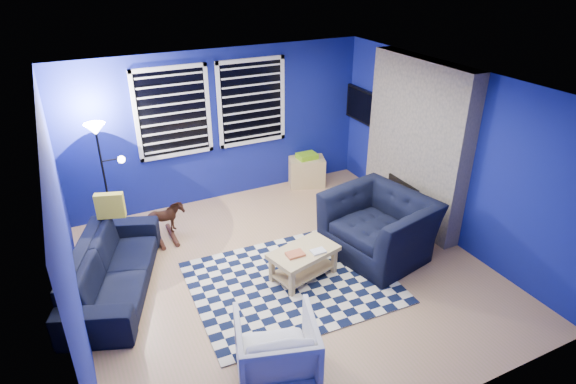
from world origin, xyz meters
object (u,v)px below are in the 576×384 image
object	(u,v)px
floor_lamp	(100,145)
armchair_bent	(276,349)
coffee_table	(304,258)
sofa	(113,268)
tv	(364,107)
rocking_horse	(164,220)
cabinet	(307,171)
armchair_big	(379,226)

from	to	relation	value
floor_lamp	armchair_bent	bearing A→B (deg)	-74.19
armchair_bent	coffee_table	world-z (taller)	armchair_bent
sofa	tv	bearing A→B (deg)	-53.08
sofa	armchair_bent	xyz separation A→B (m)	(1.23, -2.15, 0.04)
rocking_horse	coffee_table	world-z (taller)	rocking_horse
coffee_table	floor_lamp	size ratio (longest dim) A/B	0.57
armchair_bent	cabinet	distance (m)	4.43
armchair_big	cabinet	distance (m)	2.40
armchair_bent	cabinet	world-z (taller)	armchair_bent
coffee_table	armchair_big	bearing A→B (deg)	2.37
tv	coffee_table	bearing A→B (deg)	-136.62
sofa	floor_lamp	world-z (taller)	floor_lamp
rocking_horse	cabinet	bearing A→B (deg)	-82.71
sofa	armchair_big	bearing A→B (deg)	-82.50
cabinet	coffee_table	bearing A→B (deg)	-100.17
armchair_big	coffee_table	xyz separation A→B (m)	(-1.19, -0.05, -0.13)
rocking_horse	sofa	bearing A→B (deg)	129.82
tv	floor_lamp	bearing A→B (deg)	178.43
floor_lamp	coffee_table	bearing A→B (deg)	-48.66
rocking_horse	coffee_table	xyz separation A→B (m)	(1.39, -1.73, -0.02)
rocking_horse	floor_lamp	distance (m)	1.38
tv	armchair_big	xyz separation A→B (m)	(-1.12, -2.14, -0.97)
tv	coffee_table	xyz separation A→B (m)	(-2.31, -2.19, -1.10)
armchair_big	armchair_bent	world-z (taller)	armchair_big
tv	sofa	size ratio (longest dim) A/B	0.46
tv	armchair_bent	size ratio (longest dim) A/B	1.27
floor_lamp	rocking_horse	bearing A→B (deg)	-42.21
armchair_big	rocking_horse	size ratio (longest dim) A/B	2.25
tv	rocking_horse	size ratio (longest dim) A/B	1.69
armchair_bent	rocking_horse	xyz separation A→B (m)	(-0.39, 3.06, -0.04)
sofa	armchair_big	world-z (taller)	armchair_big
tv	sofa	bearing A→B (deg)	-163.35
tv	rocking_horse	xyz separation A→B (m)	(-3.70, -0.46, -1.08)
coffee_table	sofa	bearing A→B (deg)	159.72
sofa	rocking_horse	bearing A→B (deg)	-22.72
sofa	armchair_big	distance (m)	3.51
rocking_horse	coffee_table	bearing A→B (deg)	-148.33
tv	coffee_table	size ratio (longest dim) A/B	1.03
armchair_big	tv	bearing A→B (deg)	139.69
armchair_bent	coffee_table	distance (m)	1.66
armchair_big	rocking_horse	distance (m)	3.08
rocking_horse	tv	bearing A→B (deg)	-90.16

